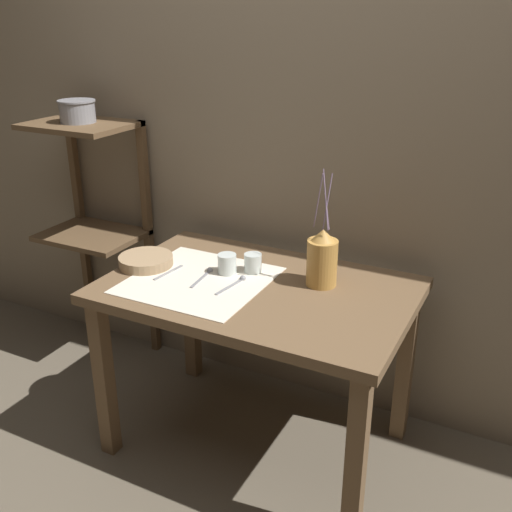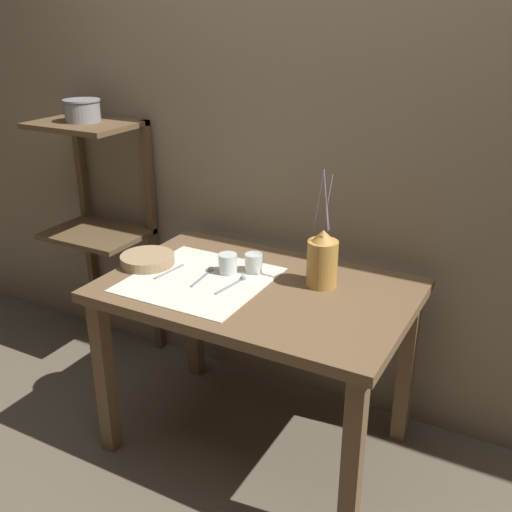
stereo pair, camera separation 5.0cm
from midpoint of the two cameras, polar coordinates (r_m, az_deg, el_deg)
name	(u,v)px [view 2 (the right image)]	position (r m, az deg, el deg)	size (l,w,h in m)	color
ground_plane	(257,441)	(2.64, 0.69, -17.22)	(12.00, 12.00, 0.00)	brown
stone_wall_back	(314,137)	(2.52, 6.08, 11.22)	(7.00, 0.06, 2.40)	#7A6B56
wooden_table	(257,310)	(2.29, 0.76, -5.13)	(1.15, 0.75, 0.73)	brown
wooden_shelf_unit	(99,197)	(3.01, -14.23, 5.45)	(0.47, 0.36, 1.21)	brown
linen_cloth	(200,279)	(2.30, -4.77, -2.24)	(0.50, 0.51, 0.00)	beige
pitcher_with_flowers	(322,260)	(2.23, 6.98, -0.37)	(0.11, 0.11, 0.44)	#B7843D
wooden_bowl	(148,260)	(2.45, -9.71, -0.36)	(0.22, 0.22, 0.04)	#9E7F5B
glass_tumbler_near	(228,264)	(2.33, -2.08, -0.73)	(0.07, 0.07, 0.08)	silver
glass_tumbler_far	(254,263)	(2.34, 0.40, -0.66)	(0.07, 0.07, 0.07)	silver
knife_center	(169,272)	(2.37, -7.65, -1.48)	(0.03, 0.16, 0.00)	gray
spoon_inner	(207,273)	(2.34, -4.04, -1.61)	(0.03, 0.18, 0.02)	gray
spoon_outer	(238,281)	(2.27, -1.07, -2.41)	(0.04, 0.18, 0.02)	gray
metal_pot_large	(82,110)	(2.88, -15.72, 13.26)	(0.17, 0.17, 0.10)	gray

